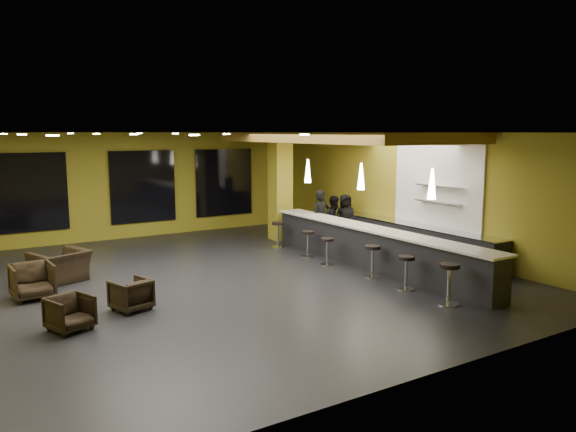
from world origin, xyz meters
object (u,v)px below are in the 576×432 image
pendant_1 (361,176)px  armchair_b (131,295)px  prep_counter (414,240)px  staff_b (335,220)px  bar_stool_5 (278,231)px  staff_a (321,218)px  armchair_c (32,281)px  column (280,186)px  pendant_0 (432,184)px  pendant_2 (308,171)px  bar_stool_2 (372,257)px  armchair_d (60,267)px  bar_stool_0 (449,279)px  bar_stool_1 (406,268)px  bar_stool_3 (327,248)px  staff_c (345,218)px  armchair_a (70,313)px  bar_stool_4 (308,240)px  bar_counter (372,249)px

pendant_1 → armchair_b: bearing=-173.9°
prep_counter → armchair_b: (-8.40, -0.69, -0.11)m
staff_b → bar_stool_5: 1.93m
staff_a → armchair_c: (-8.44, -1.30, -0.49)m
staff_a → armchair_c: 8.55m
column → pendant_0: size_ratio=5.00×
pendant_2 → armchair_c: pendant_2 is taller
bar_stool_2 → bar_stool_5: 4.25m
armchair_d → bar_stool_0: bearing=115.0°
column → pendant_0: column is taller
bar_stool_1 → bar_stool_3: (-0.11, 2.85, -0.03)m
prep_counter → column: column is taller
staff_c → bar_stool_1: (-2.34, -5.22, -0.27)m
pendant_0 → armchair_a: bearing=170.8°
column → staff_c: (1.60, -1.41, -0.99)m
column → pendant_1: column is taller
prep_counter → bar_stool_0: bearing=-126.2°
armchair_c → bar_stool_2: bearing=-22.2°
staff_a → armchair_a: size_ratio=2.50×
bar_stool_4 → bar_counter: bearing=-69.0°
bar_stool_0 → armchair_d: bearing=136.3°
staff_b → pendant_1: bearing=-124.1°
staff_c → armchair_c: (-9.54, -1.50, -0.38)m
column → bar_stool_4: (-0.73, -2.70, -1.27)m
armchair_a → pendant_2: bearing=6.0°
prep_counter → pendant_2: pendant_2 is taller
bar_stool_5 → armchair_d: bearing=-174.0°
bar_stool_0 → bar_stool_1: bearing=87.4°
bar_stool_3 → armchair_c: bearing=173.1°
staff_b → bar_stool_0: staff_b is taller
prep_counter → armchair_a: (-9.66, -1.25, -0.11)m
bar_counter → armchair_b: 6.41m
prep_counter → bar_stool_0: 4.74m
pendant_0 → staff_b: 5.42m
pendant_1 → staff_a: (0.50, 2.48, -1.48)m
column → armchair_d: bearing=-165.9°
column → bar_stool_3: bearing=-102.7°
bar_stool_0 → bar_stool_1: bar_stool_0 is taller
pendant_0 → bar_stool_2: bearing=118.6°
staff_a → armchair_a: 9.00m
armchair_d → bar_stool_4: (6.46, -0.89, 0.10)m
staff_c → bar_stool_0: size_ratio=1.77×
pendant_0 → bar_stool_4: (-0.73, 3.90, -1.87)m
bar_counter → bar_stool_1: size_ratio=10.39×
staff_a → armchair_b: bearing=-158.2°
staff_c → pendant_1: bearing=-105.9°
bar_stool_2 → bar_stool_3: size_ratio=1.08×
staff_c → armchair_b: (-8.00, -3.38, -0.45)m
bar_stool_4 → bar_stool_2: bearing=-88.5°
staff_c → bar_stool_1: 5.73m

